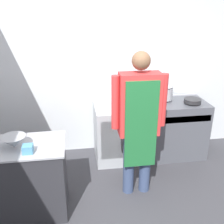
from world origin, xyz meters
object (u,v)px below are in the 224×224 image
(stove, at_px, (176,128))
(saute_pan, at_px, (193,101))
(fridge_unit, at_px, (118,133))
(mixing_bowl, at_px, (14,142))
(stock_pot, at_px, (165,92))
(person_cook, at_px, (139,118))
(plastic_tub, at_px, (28,149))

(stove, xyz_separation_m, saute_pan, (0.18, -0.11, 0.50))
(saute_pan, bearing_deg, fridge_unit, 174.09)
(stove, height_order, mixing_bowl, mixing_bowl)
(mixing_bowl, bearing_deg, fridge_unit, 38.54)
(stock_pot, relative_size, saute_pan, 0.99)
(mixing_bowl, bearing_deg, stove, 24.54)
(person_cook, bearing_deg, mixing_bowl, -172.83)
(fridge_unit, height_order, saute_pan, saute_pan)
(mixing_bowl, relative_size, saute_pan, 1.05)
(stove, distance_m, fridge_unit, 0.95)
(stock_pot, bearing_deg, fridge_unit, -172.47)
(stove, xyz_separation_m, fridge_unit, (-0.95, 0.01, -0.02))
(person_cook, bearing_deg, stove, 45.23)
(plastic_tub, bearing_deg, stove, 29.18)
(stove, xyz_separation_m, stock_pot, (-0.20, 0.11, 0.58))
(mixing_bowl, xyz_separation_m, saute_pan, (2.42, 0.92, 0.02))
(person_cook, relative_size, saute_pan, 7.17)
(fridge_unit, bearing_deg, stock_pot, 7.53)
(person_cook, bearing_deg, fridge_unit, 96.95)
(person_cook, xyz_separation_m, saute_pan, (1.02, 0.74, -0.10))
(saute_pan, bearing_deg, person_cook, -143.87)
(mixing_bowl, bearing_deg, saute_pan, 20.79)
(fridge_unit, distance_m, stock_pot, 0.97)
(stove, bearing_deg, saute_pan, -31.37)
(stove, relative_size, person_cook, 0.50)
(fridge_unit, xyz_separation_m, mixing_bowl, (-1.30, -1.04, 0.50))
(saute_pan, bearing_deg, mixing_bowl, -159.21)
(fridge_unit, relative_size, stock_pot, 3.45)
(person_cook, bearing_deg, stock_pot, 56.02)
(person_cook, bearing_deg, saute_pan, 36.13)
(fridge_unit, height_order, stock_pot, stock_pot)
(stove, height_order, stock_pot, stock_pot)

